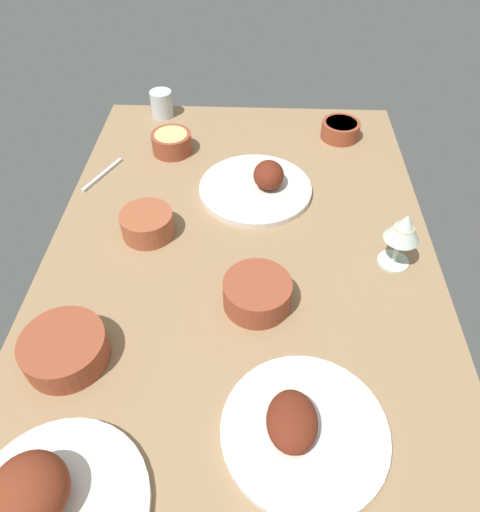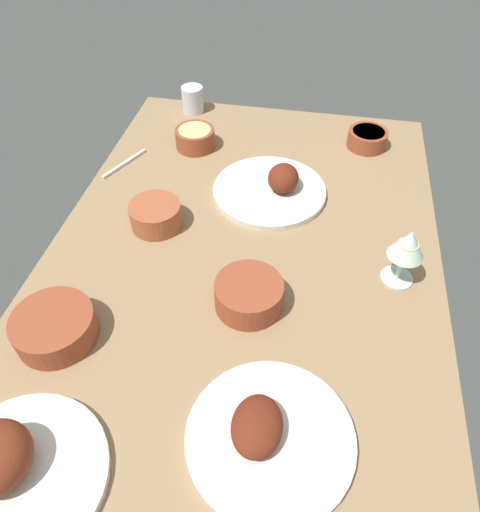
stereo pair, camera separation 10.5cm
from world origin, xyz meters
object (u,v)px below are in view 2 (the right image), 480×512
(bowl_pasta, at_px, (156,214))
(water_tumbler, at_px, (193,99))
(bowl_sauce, at_px, (54,326))
(plate_center_main, at_px, (273,188))
(wine_glass, at_px, (408,247))
(bowl_potatoes, at_px, (195,138))
(plate_near_viewer, at_px, (267,435))
(bowl_cream, at_px, (367,138))
(fork_loose, at_px, (124,164))
(bowl_soup, at_px, (249,294))
(plate_far_side, at_px, (6,469))

(bowl_pasta, distance_m, water_tumbler, 0.55)
(water_tumbler, bearing_deg, bowl_sauce, 177.49)
(plate_center_main, bearing_deg, wine_glass, -128.60)
(bowl_potatoes, xyz_separation_m, water_tumbler, (0.20, 0.06, 0.01))
(plate_near_viewer, bearing_deg, bowl_cream, -9.88)
(bowl_cream, bearing_deg, bowl_potatoes, 101.05)
(bowl_cream, xyz_separation_m, water_tumbler, (0.11, 0.55, 0.01))
(water_tumbler, xyz_separation_m, fork_loose, (-0.33, 0.12, -0.04))
(plate_near_viewer, relative_size, water_tumbler, 3.49)
(plate_near_viewer, distance_m, bowl_sauce, 0.45)
(plate_center_main, height_order, bowl_potatoes, plate_center_main)
(bowl_soup, bearing_deg, plate_near_viewer, -164.14)
(plate_near_viewer, height_order, bowl_pasta, plate_near_viewer)
(bowl_potatoes, bearing_deg, bowl_cream, -78.95)
(bowl_pasta, distance_m, wine_glass, 0.58)
(plate_far_side, height_order, bowl_potatoes, plate_far_side)
(plate_far_side, distance_m, water_tumbler, 1.16)
(plate_far_side, distance_m, bowl_pasta, 0.61)
(plate_center_main, distance_m, bowl_pasta, 0.31)
(plate_far_side, height_order, bowl_soup, plate_far_side)
(bowl_potatoes, xyz_separation_m, bowl_sauce, (-0.70, 0.10, 0.00))
(plate_near_viewer, bearing_deg, plate_far_side, 108.96)
(plate_near_viewer, height_order, wine_glass, wine_glass)
(water_tumbler, bearing_deg, wine_glass, -135.11)
(water_tumbler, bearing_deg, plate_center_main, -140.33)
(wine_glass, height_order, fork_loose, wine_glass)
(bowl_soup, height_order, bowl_sauce, bowl_soup)
(wine_glass, bearing_deg, bowl_pasta, 82.79)
(bowl_pasta, distance_m, fork_loose, 0.28)
(bowl_sauce, xyz_separation_m, bowl_cream, (0.79, -0.59, -0.00))
(plate_center_main, distance_m, bowl_soup, 0.38)
(bowl_potatoes, distance_m, bowl_sauce, 0.70)
(bowl_potatoes, relative_size, bowl_pasta, 0.92)
(bowl_sauce, bearing_deg, plate_far_side, -169.65)
(bowl_potatoes, distance_m, fork_loose, 0.22)
(plate_center_main, relative_size, plate_far_side, 1.05)
(plate_near_viewer, distance_m, wine_glass, 0.47)
(plate_far_side, xyz_separation_m, water_tumbler, (1.16, 0.01, 0.01))
(water_tumbler, relative_size, fork_loose, 0.49)
(plate_near_viewer, distance_m, bowl_potatoes, 0.89)
(bowl_cream, relative_size, water_tumbler, 1.40)
(plate_center_main, xyz_separation_m, plate_near_viewer, (-0.65, -0.08, -0.00))
(bowl_soup, distance_m, fork_loose, 0.61)
(bowl_cream, bearing_deg, bowl_sauce, 143.28)
(fork_loose, bearing_deg, bowl_soup, -109.41)
(bowl_soup, height_order, bowl_pasta, bowl_soup)
(water_tumbler, bearing_deg, bowl_soup, -157.33)
(fork_loose, bearing_deg, bowl_pasta, -117.89)
(bowl_potatoes, bearing_deg, plate_center_main, -124.66)
(bowl_sauce, bearing_deg, wine_glass, -67.21)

